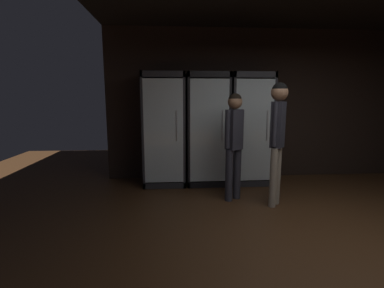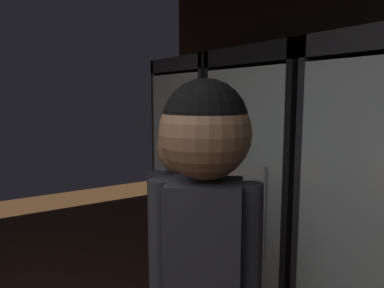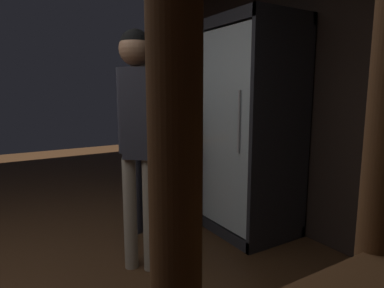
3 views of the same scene
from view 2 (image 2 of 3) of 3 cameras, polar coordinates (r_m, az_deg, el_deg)
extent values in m
cube|color=#2B2B30|center=(3.14, 7.51, -5.50)|extent=(0.73, 0.04, 1.96)
cube|color=#2B2B30|center=(3.23, -0.71, -5.05)|extent=(0.04, 0.67, 1.96)
cube|color=#2B2B30|center=(2.69, 7.08, -7.76)|extent=(0.04, 0.67, 1.96)
cube|color=#2B2B30|center=(2.87, 2.94, 12.04)|extent=(0.73, 0.67, 0.10)
cube|color=white|center=(3.12, 7.08, -5.57)|extent=(0.65, 0.02, 1.72)
cube|color=silver|center=(2.78, -2.66, -7.16)|extent=(0.65, 0.02, 1.72)
cylinder|color=#B2B2B7|center=(2.56, -0.73, -6.19)|extent=(0.02, 0.02, 0.50)
cube|color=silver|center=(3.27, 2.71, -21.09)|extent=(0.63, 0.59, 0.02)
cylinder|color=gray|center=(3.39, 1.30, -17.85)|extent=(0.07, 0.07, 0.20)
cylinder|color=gray|center=(3.34, 1.31, -15.80)|extent=(0.03, 0.03, 0.06)
cylinder|color=white|center=(3.39, 1.30, -17.76)|extent=(0.07, 0.07, 0.08)
cylinder|color=brown|center=(3.19, 2.13, -19.63)|extent=(0.07, 0.07, 0.20)
cylinder|color=brown|center=(3.13, 2.15, -17.32)|extent=(0.02, 0.02, 0.08)
cylinder|color=#2D2D33|center=(3.20, 2.13, -19.95)|extent=(0.07, 0.07, 0.07)
cylinder|color=#194723|center=(3.06, 4.78, -20.75)|extent=(0.08, 0.08, 0.22)
cylinder|color=#194723|center=(2.99, 4.81, -18.32)|extent=(0.03, 0.03, 0.06)
cylinder|color=tan|center=(3.06, 4.77, -21.04)|extent=(0.08, 0.08, 0.06)
cube|color=silver|center=(3.08, 2.76, -14.11)|extent=(0.63, 0.59, 0.02)
cylinder|color=gray|center=(3.20, 0.43, -10.86)|extent=(0.07, 0.07, 0.24)
cylinder|color=gray|center=(3.16, 0.43, -8.17)|extent=(0.03, 0.03, 0.08)
cylinder|color=#2D2D33|center=(3.21, 0.43, -11.13)|extent=(0.07, 0.07, 0.07)
cylinder|color=gray|center=(3.07, 3.44, -12.08)|extent=(0.08, 0.08, 0.20)
cylinder|color=gray|center=(3.03, 3.47, -9.53)|extent=(0.03, 0.03, 0.09)
cylinder|color=#2D2D33|center=(3.07, 3.44, -12.02)|extent=(0.08, 0.08, 0.05)
cylinder|color=#194723|center=(2.90, 5.74, -13.20)|extent=(0.07, 0.07, 0.21)
cylinder|color=#194723|center=(2.85, 5.78, -10.36)|extent=(0.02, 0.02, 0.09)
cylinder|color=#2D2D33|center=(2.90, 5.74, -13.27)|extent=(0.07, 0.07, 0.07)
cube|color=silver|center=(2.95, 2.81, -6.39)|extent=(0.63, 0.59, 0.02)
cylinder|color=#9EAD99|center=(3.07, -0.21, -3.40)|extent=(0.07, 0.07, 0.24)
cylinder|color=#9EAD99|center=(3.05, -0.22, -0.67)|extent=(0.03, 0.03, 0.06)
cylinder|color=white|center=(3.08, -0.21, -3.75)|extent=(0.08, 0.08, 0.08)
cylinder|color=#194723|center=(2.93, 3.16, -4.26)|extent=(0.06, 0.06, 0.21)
cylinder|color=#194723|center=(2.90, 3.18, -1.58)|extent=(0.02, 0.02, 0.07)
cylinder|color=white|center=(2.93, 3.16, -4.41)|extent=(0.06, 0.06, 0.06)
cylinder|color=gray|center=(2.79, 6.01, -4.98)|extent=(0.06, 0.06, 0.20)
cylinder|color=gray|center=(2.76, 6.05, -2.09)|extent=(0.03, 0.03, 0.09)
cylinder|color=tan|center=(2.79, 6.01, -5.03)|extent=(0.07, 0.07, 0.07)
cube|color=silver|center=(2.88, 2.87, 1.90)|extent=(0.63, 0.59, 0.02)
cylinder|color=brown|center=(3.05, 0.74, 4.63)|extent=(0.08, 0.08, 0.24)
cylinder|color=brown|center=(3.04, 0.74, 7.77)|extent=(0.03, 0.03, 0.10)
cylinder|color=#2D2D33|center=(3.05, 0.74, 4.75)|extent=(0.08, 0.08, 0.07)
cylinder|color=#194723|center=(2.86, 2.47, 4.43)|extent=(0.06, 0.06, 0.24)
cylinder|color=#194723|center=(2.85, 2.49, 7.81)|extent=(0.02, 0.02, 0.10)
cylinder|color=#2D2D33|center=(2.86, 2.47, 4.51)|extent=(0.07, 0.07, 0.07)
cylinder|color=#336B38|center=(2.72, 5.90, 3.75)|extent=(0.07, 0.07, 0.19)
cylinder|color=#336B38|center=(2.72, 5.93, 6.45)|extent=(0.03, 0.03, 0.06)
cylinder|color=#B2332D|center=(2.72, 5.89, 3.35)|extent=(0.07, 0.07, 0.07)
cube|color=black|center=(2.62, 18.36, -8.51)|extent=(0.73, 0.04, 1.96)
cube|color=black|center=(2.63, 8.12, -8.11)|extent=(0.04, 0.67, 1.96)
cube|color=black|center=(2.18, 20.16, -11.89)|extent=(0.04, 0.67, 1.96)
cube|color=black|center=(2.29, 14.30, 12.88)|extent=(0.73, 0.67, 0.10)
cube|color=white|center=(2.60, 17.94, -8.63)|extent=(0.65, 0.02, 1.72)
cube|color=silver|center=(2.18, 7.52, -11.47)|extent=(0.65, 0.02, 1.72)
cylinder|color=#B2B2B7|center=(1.98, 11.11, -10.57)|extent=(0.02, 0.02, 0.50)
cylinder|color=brown|center=(2.78, 8.79, -21.20)|extent=(0.03, 0.03, 0.08)
cube|color=silver|center=(2.50, 13.32, -16.24)|extent=(0.63, 0.59, 0.02)
cylinder|color=black|center=(2.62, 10.21, -12.05)|extent=(0.08, 0.08, 0.23)
cylinder|color=black|center=(2.57, 10.30, -8.59)|extent=(0.03, 0.03, 0.10)
cylinder|color=#2D2D33|center=(2.62, 10.21, -12.22)|extent=(0.08, 0.08, 0.07)
cylinder|color=#9EAD99|center=(2.54, 12.85, -13.30)|extent=(0.07, 0.07, 0.19)
cylinder|color=#9EAD99|center=(2.49, 12.95, -10.29)|extent=(0.03, 0.03, 0.09)
cylinder|color=beige|center=(2.55, 12.83, -13.87)|extent=(0.07, 0.07, 0.07)
cylinder|color=gray|center=(2.39, 14.68, -14.50)|extent=(0.08, 0.08, 0.21)
cylinder|color=gray|center=(2.34, 14.80, -11.34)|extent=(0.03, 0.03, 0.07)
cylinder|color=#2D2D33|center=(2.40, 14.66, -14.95)|extent=(0.08, 0.08, 0.05)
cylinder|color=#194723|center=(2.31, 17.79, -15.69)|extent=(0.07, 0.07, 0.19)
cylinder|color=#194723|center=(2.26, 17.94, -12.50)|extent=(0.03, 0.03, 0.08)
cylinder|color=#B2332D|center=(2.31, 17.78, -15.85)|extent=(0.07, 0.07, 0.07)
cube|color=silver|center=(2.33, 13.76, -3.28)|extent=(0.63, 0.59, 0.02)
cylinder|color=#194723|center=(2.47, 10.59, -0.10)|extent=(0.08, 0.08, 0.19)
cylinder|color=#194723|center=(2.46, 10.67, 3.06)|extent=(0.03, 0.03, 0.08)
cylinder|color=#2D2D33|center=(2.47, 10.59, -0.05)|extent=(0.08, 0.08, 0.06)
cylinder|color=#336B38|center=(2.32, 14.10, -0.61)|extent=(0.08, 0.08, 0.20)
cylinder|color=#336B38|center=(2.30, 14.21, 2.71)|extent=(0.02, 0.02, 0.07)
cylinder|color=white|center=(2.32, 14.10, -0.64)|extent=(0.08, 0.08, 0.06)
cylinder|color=black|center=(2.14, 17.29, -1.01)|extent=(0.07, 0.07, 0.23)
cylinder|color=black|center=(2.13, 17.47, 3.34)|extent=(0.02, 0.02, 0.10)
cylinder|color=white|center=(2.15, 17.25, -1.85)|extent=(0.07, 0.07, 0.07)
cube|color=#2B2B30|center=(2.14, 21.78, -12.35)|extent=(0.04, 0.67, 1.96)
cube|color=silver|center=(1.72, 24.87, -17.66)|extent=(0.65, 0.02, 1.72)
cylinder|color=#194723|center=(2.15, 24.49, -17.87)|extent=(0.07, 0.07, 0.19)
cylinder|color=#194723|center=(2.09, 24.72, -14.30)|extent=(0.03, 0.03, 0.10)
cylinder|color=beige|center=(2.15, 24.46, -18.34)|extent=(0.08, 0.08, 0.05)
cylinder|color=gray|center=(1.99, 25.27, -2.69)|extent=(0.07, 0.07, 0.18)
cylinder|color=gray|center=(1.98, 25.49, 1.13)|extent=(0.03, 0.03, 0.08)
cylinder|color=#2D2D33|center=(2.00, 25.25, -3.02)|extent=(0.07, 0.07, 0.05)
cube|color=#2D2D38|center=(1.62, -1.46, -14.95)|extent=(0.27, 0.26, 0.58)
cylinder|color=#2D2D38|center=(1.67, -5.67, -13.67)|extent=(0.07, 0.07, 0.56)
cylinder|color=#2D2D38|center=(1.56, 3.08, -15.24)|extent=(0.07, 0.07, 0.56)
sphere|color=#9E7051|center=(1.51, -1.51, -0.70)|extent=(0.21, 0.21, 0.21)
sphere|color=black|center=(1.51, -1.51, 0.30)|extent=(0.19, 0.19, 0.19)
sphere|color=#9E7051|center=(0.89, 2.05, 1.65)|extent=(0.23, 0.23, 0.23)
sphere|color=black|center=(0.89, 2.06, 3.48)|extent=(0.21, 0.21, 0.21)
camera|label=1|loc=(3.83, -87.44, -2.31)|focal=25.46mm
camera|label=3|loc=(1.54, 161.34, -21.46)|focal=30.93mm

